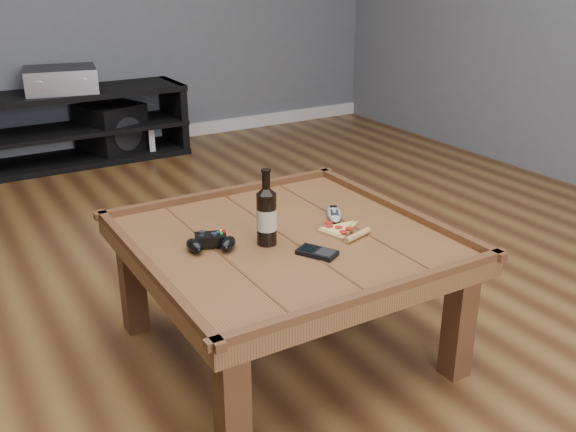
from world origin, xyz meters
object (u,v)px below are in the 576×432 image
game_controller (211,242)px  game_console (152,142)px  pizza_slice (341,231)px  remote_control (334,214)px  beer_bottle (267,215)px  subwoofer (112,130)px  smartphone (317,252)px  media_console (83,127)px  av_receiver (61,80)px  coffee_table (286,253)px

game_controller → game_console: 2.74m
game_controller → pizza_slice: bearing=7.3°
remote_control → game_console: bearing=116.0°
beer_bottle → subwoofer: 2.84m
pizza_slice → smartphone: size_ratio=1.74×
smartphone → game_console: smartphone is taller
media_console → av_receiver: bearing=-176.9°
beer_bottle → game_console: 2.77m
media_console → remote_control: media_console is taller
beer_bottle → pizza_slice: 0.29m
media_console → game_console: size_ratio=7.11×
beer_bottle → game_controller: 0.20m
coffee_table → game_controller: bearing=170.5°
av_receiver → game_console: av_receiver is taller
remote_control → av_receiver: size_ratio=0.32×
coffee_table → media_console: size_ratio=0.74×
remote_control → subwoofer: size_ratio=0.35×
pizza_slice → game_console: 2.77m
coffee_table → remote_control: (0.24, 0.07, 0.07)m
game_controller → game_console: (0.71, 2.62, -0.38)m
smartphone → subwoofer: bearing=57.1°
beer_bottle → subwoofer: size_ratio=0.53×
pizza_slice → game_console: size_ratio=1.26×
av_receiver → subwoofer: size_ratio=1.07×
av_receiver → pizza_slice: bearing=-73.3°
media_console → subwoofer: 0.22m
media_console → av_receiver: size_ratio=2.72×
av_receiver → game_console: 0.75m
game_console → coffee_table: bearing=-84.7°
game_controller → remote_control: game_controller is taller
smartphone → remote_control: (0.23, 0.24, 0.00)m
av_receiver → game_controller: bearing=-82.4°
coffee_table → game_console: 2.72m
remote_control → media_console: bearing=125.8°
media_console → subwoofer: media_console is taller
smartphone → av_receiver: bearing=63.2°
remote_control → subwoofer: 2.74m
av_receiver → game_console: size_ratio=2.61×
beer_bottle → game_controller: size_ratio=1.52×
game_controller → subwoofer: bearing=101.9°
pizza_slice → coffee_table: bearing=143.0°
beer_bottle → remote_control: bearing=14.1°
remote_control → subwoofer: bearing=121.3°
pizza_slice → subwoofer: bearing=73.2°
coffee_table → pizza_slice: bearing=-20.7°
smartphone → game_console: size_ratio=0.72×
game_controller → media_console: bearing=106.1°
remote_control → game_console: 2.63m
pizza_slice → game_console: bearing=68.1°
pizza_slice → av_receiver: 2.83m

